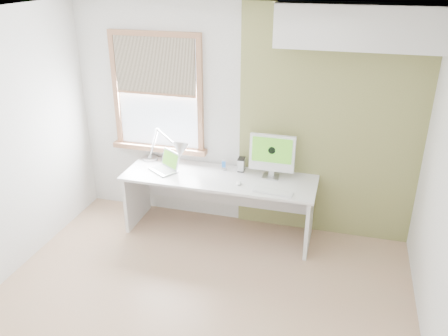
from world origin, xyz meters
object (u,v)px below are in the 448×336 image
(desk_lamp, at_px, (174,150))
(external_drive, at_px, (241,164))
(desk, at_px, (221,190))
(imac, at_px, (272,154))
(laptop, at_px, (166,166))

(desk_lamp, bearing_deg, external_drive, 11.36)
(desk_lamp, relative_size, external_drive, 4.60)
(desk, bearing_deg, imac, 9.90)
(desk, xyz_separation_m, desk_lamp, (-0.56, 0.02, 0.42))
(desk_lamp, relative_size, imac, 1.40)
(desk, height_order, desk_lamp, desk_lamp)
(desk, height_order, external_drive, external_drive)
(desk, relative_size, desk_lamp, 3.09)
(desk, height_order, imac, imac)
(laptop, relative_size, external_drive, 2.58)
(desk_lamp, bearing_deg, imac, 4.09)
(desk, relative_size, laptop, 5.50)
(laptop, height_order, imac, imac)
(external_drive, distance_m, imac, 0.43)
(laptop, bearing_deg, desk, 4.19)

